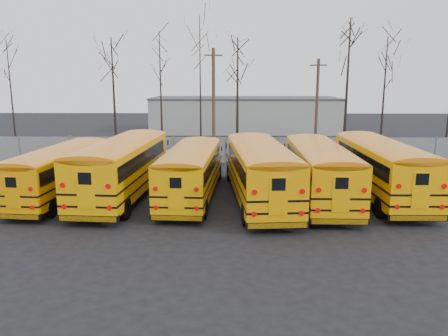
{
  "coord_description": "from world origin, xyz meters",
  "views": [
    {
      "loc": [
        0.48,
        -21.14,
        6.46
      ],
      "look_at": [
        0.04,
        2.26,
        1.6
      ],
      "focal_mm": 35.0,
      "sensor_mm": 36.0,
      "label": 1
    }
  ],
  "objects_px": {
    "bus_d": "(260,167)",
    "bus_f": "(380,164)",
    "bus_b": "(123,163)",
    "bus_e": "(319,167)",
    "utility_pole_right": "(317,105)",
    "bus_a": "(61,168)",
    "bus_c": "(192,168)",
    "utility_pole_left": "(214,101)"
  },
  "relations": [
    {
      "from": "utility_pole_right",
      "to": "utility_pole_left",
      "type": "bearing_deg",
      "value": -160.31
    },
    {
      "from": "bus_d",
      "to": "bus_e",
      "type": "bearing_deg",
      "value": 2.56
    },
    {
      "from": "utility_pole_right",
      "to": "bus_c",
      "type": "bearing_deg",
      "value": -109.21
    },
    {
      "from": "bus_b",
      "to": "utility_pole_right",
      "type": "xyz_separation_m",
      "value": [
        13.15,
        14.84,
        2.2
      ]
    },
    {
      "from": "bus_e",
      "to": "bus_f",
      "type": "xyz_separation_m",
      "value": [
        3.41,
        0.66,
        0.06
      ]
    },
    {
      "from": "bus_c",
      "to": "utility_pole_left",
      "type": "relative_size",
      "value": 1.19
    },
    {
      "from": "bus_c",
      "to": "utility_pole_right",
      "type": "relative_size",
      "value": 1.31
    },
    {
      "from": "bus_b",
      "to": "bus_f",
      "type": "bearing_deg",
      "value": 5.04
    },
    {
      "from": "bus_a",
      "to": "bus_d",
      "type": "xyz_separation_m",
      "value": [
        10.67,
        -0.58,
        0.2
      ]
    },
    {
      "from": "bus_c",
      "to": "utility_pole_right",
      "type": "xyz_separation_m",
      "value": [
        9.43,
        15.08,
        2.42
      ]
    },
    {
      "from": "bus_a",
      "to": "utility_pole_right",
      "type": "height_order",
      "value": "utility_pole_right"
    },
    {
      "from": "bus_e",
      "to": "bus_c",
      "type": "bearing_deg",
      "value": 179.16
    },
    {
      "from": "bus_b",
      "to": "bus_f",
      "type": "height_order",
      "value": "bus_b"
    },
    {
      "from": "bus_d",
      "to": "bus_e",
      "type": "relative_size",
      "value": 1.05
    },
    {
      "from": "utility_pole_right",
      "to": "bus_a",
      "type": "bearing_deg",
      "value": -124.77
    },
    {
      "from": "bus_d",
      "to": "bus_f",
      "type": "distance_m",
      "value": 6.68
    },
    {
      "from": "bus_a",
      "to": "utility_pole_left",
      "type": "distance_m",
      "value": 16.22
    },
    {
      "from": "utility_pole_right",
      "to": "bus_b",
      "type": "bearing_deg",
      "value": -118.74
    },
    {
      "from": "bus_a",
      "to": "utility_pole_right",
      "type": "bearing_deg",
      "value": 47.66
    },
    {
      "from": "bus_c",
      "to": "bus_d",
      "type": "height_order",
      "value": "bus_d"
    },
    {
      "from": "bus_a",
      "to": "bus_b",
      "type": "relative_size",
      "value": 0.88
    },
    {
      "from": "bus_d",
      "to": "bus_f",
      "type": "height_order",
      "value": "bus_d"
    },
    {
      "from": "bus_e",
      "to": "utility_pole_left",
      "type": "bearing_deg",
      "value": 114.0
    },
    {
      "from": "bus_a",
      "to": "utility_pole_right",
      "type": "distance_m",
      "value": 22.47
    },
    {
      "from": "bus_a",
      "to": "bus_e",
      "type": "bearing_deg",
      "value": 4.59
    },
    {
      "from": "bus_b",
      "to": "bus_d",
      "type": "relative_size",
      "value": 1.02
    },
    {
      "from": "bus_a",
      "to": "bus_b",
      "type": "distance_m",
      "value": 3.36
    },
    {
      "from": "bus_b",
      "to": "utility_pole_right",
      "type": "bearing_deg",
      "value": 52.38
    },
    {
      "from": "bus_e",
      "to": "utility_pole_right",
      "type": "xyz_separation_m",
      "value": [
        2.64,
        15.23,
        2.31
      ]
    },
    {
      "from": "bus_d",
      "to": "bus_b",
      "type": "bearing_deg",
      "value": 168.61
    },
    {
      "from": "bus_a",
      "to": "utility_pole_left",
      "type": "height_order",
      "value": "utility_pole_left"
    },
    {
      "from": "bus_b",
      "to": "bus_e",
      "type": "distance_m",
      "value": 10.52
    },
    {
      "from": "utility_pole_right",
      "to": "bus_d",
      "type": "bearing_deg",
      "value": -97.58
    },
    {
      "from": "bus_e",
      "to": "bus_b",
      "type": "bearing_deg",
      "value": 178.27
    },
    {
      "from": "bus_f",
      "to": "utility_pole_right",
      "type": "distance_m",
      "value": 14.76
    },
    {
      "from": "bus_b",
      "to": "utility_pole_left",
      "type": "bearing_deg",
      "value": 76.51
    },
    {
      "from": "bus_f",
      "to": "bus_b",
      "type": "bearing_deg",
      "value": -179.94
    },
    {
      "from": "bus_d",
      "to": "utility_pole_left",
      "type": "height_order",
      "value": "utility_pole_left"
    },
    {
      "from": "bus_d",
      "to": "utility_pole_right",
      "type": "distance_m",
      "value": 16.85
    },
    {
      "from": "bus_a",
      "to": "utility_pole_right",
      "type": "relative_size",
      "value": 1.29
    },
    {
      "from": "bus_c",
      "to": "bus_f",
      "type": "relative_size",
      "value": 0.92
    },
    {
      "from": "bus_b",
      "to": "utility_pole_left",
      "type": "height_order",
      "value": "utility_pole_left"
    }
  ]
}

